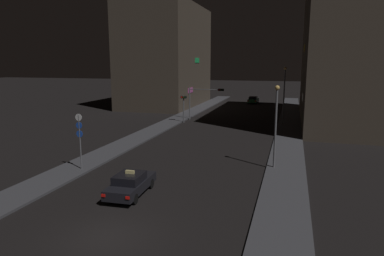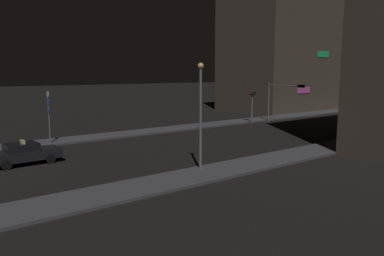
{
  "view_description": "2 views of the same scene",
  "coord_description": "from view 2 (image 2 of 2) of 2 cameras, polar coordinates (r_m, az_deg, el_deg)",
  "views": [
    {
      "loc": [
        8.15,
        -13.65,
        8.2
      ],
      "look_at": [
        -0.91,
        17.61,
        2.09
      ],
      "focal_mm": 32.54,
      "sensor_mm": 36.0,
      "label": 1
    },
    {
      "loc": [
        24.59,
        -0.88,
        5.99
      ],
      "look_at": [
        0.7,
        17.55,
        1.54
      ],
      "focal_mm": 35.51,
      "sensor_mm": 36.0,
      "label": 2
    }
  ],
  "objects": [
    {
      "name": "taxi",
      "position": [
        27.15,
        -23.91,
        -3.5
      ],
      "size": [
        1.99,
        4.52,
        1.62
      ],
      "color": "black",
      "rests_on": "ground_plane"
    },
    {
      "name": "street_lamp_near_block",
      "position": [
        22.7,
        1.3,
        3.17
      ],
      "size": [
        0.36,
        0.36,
        6.38
      ],
      "color": "slate",
      "rests_on": "sidewalk_right"
    },
    {
      "name": "sidewalk_right",
      "position": [
        39.12,
        26.51,
        -1.2
      ],
      "size": [
        2.96,
        72.03,
        0.16
      ],
      "primitive_type": "cube",
      "color": "#424247",
      "rests_on": "ground_plane"
    },
    {
      "name": "building_facade_left",
      "position": [
        65.09,
        14.62,
        11.13
      ],
      "size": [
        12.06,
        22.28,
        18.81
      ],
      "color": "#473D33",
      "rests_on": "ground_plane"
    },
    {
      "name": "sidewalk_left",
      "position": [
        48.07,
        9.29,
        1.21
      ],
      "size": [
        2.96,
        72.03,
        0.16
      ],
      "primitive_type": "cube",
      "color": "#424247",
      "rests_on": "ground_plane"
    },
    {
      "name": "sign_pole_left",
      "position": [
        33.38,
        -20.73,
        2.25
      ],
      "size": [
        0.54,
        0.1,
        4.29
      ],
      "color": "slate",
      "rests_on": "sidewalk_left"
    },
    {
      "name": "street_lamp_far_block",
      "position": [
        38.63,
        25.44,
        5.48
      ],
      "size": [
        0.38,
        0.38,
        7.52
      ],
      "color": "slate",
      "rests_on": "sidewalk_right"
    },
    {
      "name": "traffic_light_left_kerb",
      "position": [
        44.99,
        9.0,
        4.12
      ],
      "size": [
        0.8,
        0.42,
        3.81
      ],
      "color": "slate",
      "rests_on": "ground_plane"
    },
    {
      "name": "traffic_light_overhead",
      "position": [
        45.76,
        13.46,
        5.02
      ],
      "size": [
        5.1,
        0.41,
        4.7
      ],
      "color": "slate",
      "rests_on": "ground_plane"
    }
  ]
}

